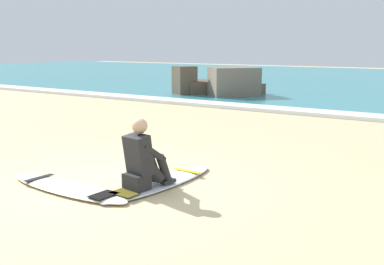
{
  "coord_description": "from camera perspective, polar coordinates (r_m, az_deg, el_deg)",
  "views": [
    {
      "loc": [
        4.54,
        -4.59,
        1.95
      ],
      "look_at": [
        0.28,
        1.63,
        0.55
      ],
      "focal_mm": 43.66,
      "sensor_mm": 36.0,
      "label": 1
    }
  ],
  "objects": [
    {
      "name": "ground_plane",
      "position": [
        6.74,
        -9.89,
        -6.45
      ],
      "size": [
        80.0,
        80.0,
        0.0
      ],
      "primitive_type": "plane",
      "color": "#CCB584"
    },
    {
      "name": "breaking_foam",
      "position": [
        13.94,
        15.07,
        2.34
      ],
      "size": [
        80.0,
        0.9,
        0.11
      ],
      "primitive_type": "cube",
      "color": "white",
      "rests_on": "ground"
    },
    {
      "name": "surfboard_main",
      "position": [
        6.69,
        -3.87,
        -6.14
      ],
      "size": [
        0.59,
        2.28,
        0.08
      ],
      "color": "silver",
      "rests_on": "ground"
    },
    {
      "name": "surfer_seated",
      "position": [
        6.3,
        -5.97,
        -3.44
      ],
      "size": [
        0.45,
        0.75,
        0.95
      ],
      "color": "#232326",
      "rests_on": "surfboard_main"
    },
    {
      "name": "surfboard_spare_near",
      "position": [
        6.67,
        -14.99,
        -6.54
      ],
      "size": [
        2.25,
        0.58,
        0.08
      ],
      "color": "#EFE5C6",
      "rests_on": "ground"
    },
    {
      "name": "rock_outcrop_distant",
      "position": [
        18.39,
        3.54,
        5.82
      ],
      "size": [
        3.8,
        3.25,
        1.18
      ],
      "color": "brown",
      "rests_on": "ground"
    }
  ]
}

